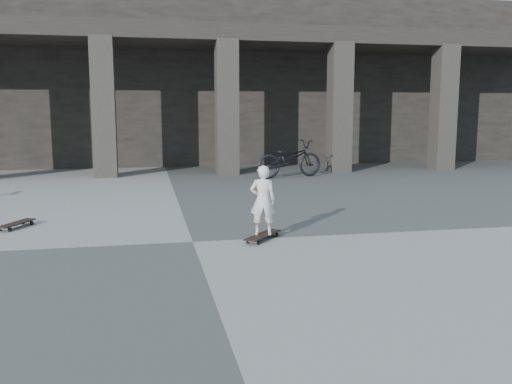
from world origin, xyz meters
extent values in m
plane|color=#4A4A48|center=(0.00, 0.00, 0.00)|extent=(90.00, 90.00, 0.00)
cube|color=black|center=(0.00, 14.00, 3.00)|extent=(28.00, 6.00, 6.00)
cube|color=black|center=(0.00, 9.60, 4.20)|extent=(28.00, 2.80, 0.50)
cube|color=#312F29|center=(-1.79, 8.50, 2.00)|extent=(0.65, 0.65, 4.00)
cube|color=#312F29|center=(1.79, 8.50, 2.00)|extent=(0.65, 0.65, 4.00)
cube|color=#312F29|center=(5.36, 8.50, 2.00)|extent=(0.65, 0.65, 4.00)
cube|color=#312F29|center=(8.93, 8.50, 2.00)|extent=(0.65, 0.65, 4.00)
cube|color=black|center=(1.03, -0.09, 0.08)|extent=(0.69, 0.77, 0.02)
cube|color=#B2B2B7|center=(1.22, 0.14, 0.04)|extent=(0.16, 0.15, 0.03)
cube|color=#B2B2B7|center=(0.84, -0.31, 0.04)|extent=(0.16, 0.15, 0.03)
cylinder|color=black|center=(1.16, 0.19, 0.03)|extent=(0.06, 0.06, 0.06)
cylinder|color=black|center=(1.29, 0.08, 0.03)|extent=(0.06, 0.06, 0.06)
cylinder|color=black|center=(0.78, -0.26, 0.03)|extent=(0.06, 0.06, 0.06)
cylinder|color=black|center=(0.91, -0.37, 0.03)|extent=(0.06, 0.06, 0.06)
cube|color=black|center=(-2.75, 1.54, 0.08)|extent=(0.51, 0.77, 0.02)
cube|color=#B2B2B7|center=(-2.64, 1.78, 0.04)|extent=(0.18, 0.12, 0.03)
cube|color=#B2B2B7|center=(-2.87, 1.29, 0.04)|extent=(0.18, 0.12, 0.03)
cylinder|color=black|center=(-2.71, 1.81, 0.03)|extent=(0.06, 0.07, 0.07)
cylinder|color=black|center=(-2.56, 1.74, 0.03)|extent=(0.06, 0.07, 0.07)
cylinder|color=black|center=(-2.95, 1.33, 0.03)|extent=(0.06, 0.07, 0.07)
cylinder|color=black|center=(-2.79, 1.26, 0.03)|extent=(0.06, 0.07, 0.07)
imported|color=silver|center=(1.03, -0.09, 0.60)|extent=(0.41, 0.30, 1.03)
imported|color=black|center=(3.43, 7.30, 0.54)|extent=(2.16, 1.20, 1.08)
camera|label=1|loc=(-0.64, -7.78, 1.90)|focal=38.00mm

